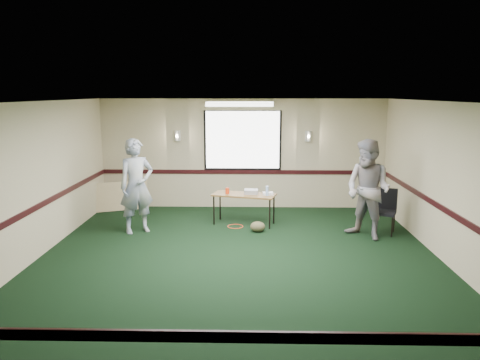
{
  "coord_description": "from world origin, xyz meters",
  "views": [
    {
      "loc": [
        0.21,
        -7.47,
        2.85
      ],
      "look_at": [
        0.0,
        1.3,
        1.2
      ],
      "focal_mm": 35.0,
      "sensor_mm": 36.0,
      "label": 1
    }
  ],
  "objects_px": {
    "projector": "(251,192)",
    "person_left": "(137,186)",
    "folding_table": "(244,196)",
    "conference_chair": "(385,207)",
    "person_right": "(368,190)"
  },
  "relations": [
    {
      "from": "person_left",
      "to": "person_right",
      "type": "relative_size",
      "value": 0.99
    },
    {
      "from": "conference_chair",
      "to": "person_left",
      "type": "bearing_deg",
      "value": -156.49
    },
    {
      "from": "projector",
      "to": "folding_table",
      "type": "bearing_deg",
      "value": -170.16
    },
    {
      "from": "projector",
      "to": "person_right",
      "type": "height_order",
      "value": "person_right"
    },
    {
      "from": "conference_chair",
      "to": "person_right",
      "type": "distance_m",
      "value": 0.76
    },
    {
      "from": "person_right",
      "to": "projector",
      "type": "bearing_deg",
      "value": -156.15
    },
    {
      "from": "projector",
      "to": "person_left",
      "type": "relative_size",
      "value": 0.15
    },
    {
      "from": "folding_table",
      "to": "conference_chair",
      "type": "xyz_separation_m",
      "value": [
        2.9,
        -0.54,
        -0.09
      ]
    },
    {
      "from": "person_left",
      "to": "person_right",
      "type": "bearing_deg",
      "value": -35.22
    },
    {
      "from": "folding_table",
      "to": "projector",
      "type": "distance_m",
      "value": 0.18
    },
    {
      "from": "folding_table",
      "to": "conference_chair",
      "type": "relative_size",
      "value": 1.58
    },
    {
      "from": "folding_table",
      "to": "projector",
      "type": "bearing_deg",
      "value": 22.0
    },
    {
      "from": "projector",
      "to": "conference_chair",
      "type": "relative_size",
      "value": 0.32
    },
    {
      "from": "folding_table",
      "to": "person_left",
      "type": "relative_size",
      "value": 0.74
    },
    {
      "from": "conference_chair",
      "to": "person_right",
      "type": "xyz_separation_m",
      "value": [
        -0.46,
        -0.4,
        0.45
      ]
    }
  ]
}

